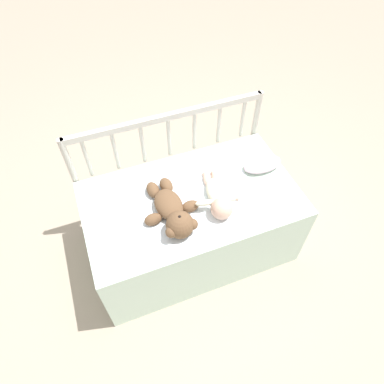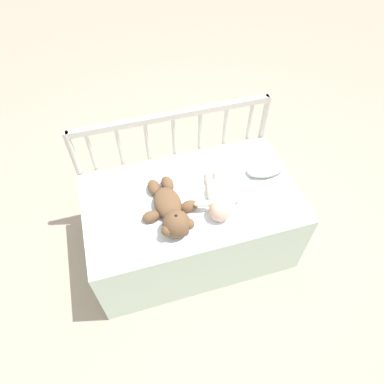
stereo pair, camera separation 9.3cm
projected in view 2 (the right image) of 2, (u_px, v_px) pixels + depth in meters
The scene contains 7 objects.
ground_plane at pixel (192, 244), 2.27m from camera, with size 12.00×12.00×0.00m, color tan.
crib_mattress at pixel (192, 223), 2.07m from camera, with size 1.19×0.69×0.50m.
crib_rail at pixel (174, 145), 2.05m from camera, with size 1.19×0.04×0.80m.
blanket at pixel (189, 203), 1.85m from camera, with size 0.75×0.52×0.01m.
teddy_bear at pixel (171, 210), 1.76m from camera, with size 0.30×0.42×0.14m.
baby at pixel (217, 200), 1.81m from camera, with size 0.27×0.36×0.12m.
small_pillow at pixel (266, 168), 1.98m from camera, with size 0.24×0.12×0.06m.
Camera 2 is at (-0.33, -1.12, 1.97)m, focal length 32.00 mm.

